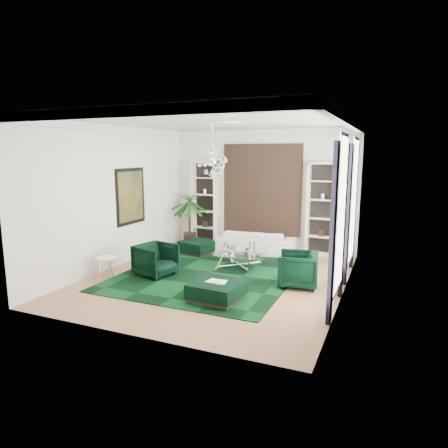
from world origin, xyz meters
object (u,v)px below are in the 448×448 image
at_px(ottoman_front, 217,291).
at_px(armchair_right, 298,269).
at_px(sofa, 255,242).
at_px(armchair_left, 156,260).
at_px(ottoman_side, 198,247).
at_px(side_table, 107,268).
at_px(coffee_table, 239,260).
at_px(palm, 190,209).

bearing_deg(ottoman_front, armchair_right, 48.50).
xyz_separation_m(sofa, armchair_left, (-1.56, -3.19, 0.06)).
relative_size(sofa, ottoman_front, 2.39).
bearing_deg(armchair_right, ottoman_side, -127.36).
xyz_separation_m(sofa, side_table, (-2.60, -3.81, -0.10)).
xyz_separation_m(armchair_left, side_table, (-1.03, -0.62, -0.16)).
bearing_deg(coffee_table, side_table, -141.85).
xyz_separation_m(coffee_table, side_table, (-2.71, -2.13, 0.04)).
relative_size(sofa, ottoman_side, 2.66).
distance_m(sofa, ottoman_front, 4.20).
distance_m(armchair_left, ottoman_side, 2.41).
height_order(sofa, palm, palm).
height_order(armchair_left, ottoman_side, armchair_left).
xyz_separation_m(ottoman_side, palm, (-0.84, 1.06, 1.00)).
bearing_deg(ottoman_side, armchair_right, -27.48).
bearing_deg(palm, ottoman_side, -51.73).
xyz_separation_m(side_table, palm, (0.16, 4.09, 0.95)).
relative_size(ottoman_side, side_table, 1.73).
relative_size(armchair_right, palm, 0.37).
bearing_deg(armchair_right, side_table, -85.04).
height_order(ottoman_side, palm, palm).
relative_size(coffee_table, ottoman_front, 1.20).
xyz_separation_m(ottoman_front, palm, (-2.99, 4.43, 1.00)).
bearing_deg(side_table, palm, 87.70).
height_order(armchair_right, ottoman_front, armchair_right).
relative_size(ottoman_front, palm, 0.42).
height_order(ottoman_side, side_table, side_table).
bearing_deg(palm, armchair_left, -75.92).
xyz_separation_m(sofa, palm, (-2.43, 0.27, 0.85)).
relative_size(armchair_left, coffee_table, 0.75).
relative_size(armchair_left, ottoman_front, 0.89).
bearing_deg(ottoman_side, ottoman_front, -57.45).
bearing_deg(ottoman_front, ottoman_side, 122.55).
bearing_deg(palm, side_table, -92.30).
bearing_deg(sofa, armchair_right, 120.67).
bearing_deg(ottoman_side, coffee_table, -27.83).
bearing_deg(side_table, coffee_table, 38.15).
bearing_deg(armchair_right, sofa, -153.57).
bearing_deg(coffee_table, palm, 142.37).
bearing_deg(palm, armchair_right, -33.56).
xyz_separation_m(armchair_left, coffee_table, (1.67, 1.50, -0.20)).
distance_m(armchair_left, palm, 3.66).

